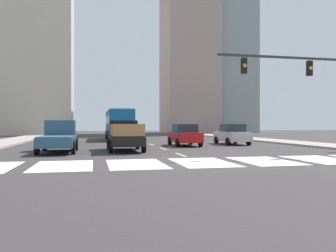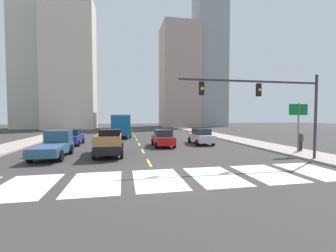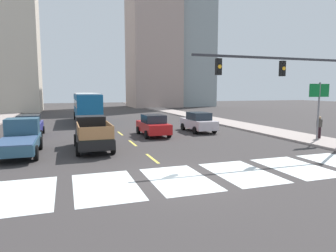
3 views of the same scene
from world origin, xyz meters
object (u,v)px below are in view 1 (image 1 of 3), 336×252
object	(u,v)px
pickup_dark	(59,137)
sedan_far	(64,135)
sedan_near_right	(232,134)
pickup_stakebed	(124,136)
city_bus	(119,122)
sedan_near_left	(185,135)
traffic_signal_gantry	(328,80)

from	to	relation	value
pickup_dark	sedan_far	distance (m)	7.09
pickup_dark	sedan_near_right	xyz separation A→B (m)	(13.62, 5.26, -0.06)
sedan_far	sedan_near_right	distance (m)	13.98
pickup_dark	sedan_near_right	bearing A→B (deg)	24.52
pickup_stakebed	city_bus	distance (m)	16.51
pickup_stakebed	sedan_far	world-z (taller)	pickup_stakebed
pickup_dark	sedan_near_right	world-z (taller)	pickup_dark
pickup_stakebed	city_bus	xyz separation A→B (m)	(0.77, 16.46, 1.02)
sedan_near_left	pickup_stakebed	bearing A→B (deg)	-142.51
sedan_far	traffic_signal_gantry	xyz separation A→B (m)	(15.42, -12.09, 3.38)
sedan_near_left	sedan_near_right	distance (m)	4.59
pickup_dark	city_bus	distance (m)	17.48
sedan_near_right	traffic_signal_gantry	distance (m)	10.92
traffic_signal_gantry	city_bus	bearing A→B (deg)	115.41
sedan_far	pickup_stakebed	bearing A→B (deg)	-56.00
pickup_stakebed	sedan_near_left	xyz separation A→B (m)	(5.09, 3.89, -0.08)
pickup_stakebed	city_bus	bearing A→B (deg)	84.85
pickup_stakebed	sedan_near_right	distance (m)	10.76
sedan_near_left	sedan_near_right	size ratio (longest dim) A/B	1.00
pickup_dark	sedan_far	size ratio (longest dim) A/B	1.18
pickup_dark	sedan_far	world-z (taller)	pickup_dark
city_bus	sedan_far	xyz separation A→B (m)	(-5.08, -9.67, -1.09)
sedan_far	traffic_signal_gantry	size ratio (longest dim) A/B	0.44
sedan_far	sedan_near_left	xyz separation A→B (m)	(9.40, -2.90, 0.00)
city_bus	sedan_far	bearing A→B (deg)	-116.01
pickup_dark	traffic_signal_gantry	xyz separation A→B (m)	(15.18, -5.00, 3.32)
pickup_stakebed	pickup_dark	world-z (taller)	same
pickup_stakebed	traffic_signal_gantry	world-z (taller)	traffic_signal_gantry
sedan_near_left	sedan_far	bearing A→B (deg)	162.94
sedan_near_right	sedan_far	bearing A→B (deg)	169.66
sedan_near_right	pickup_dark	bearing A→B (deg)	-161.71
sedan_far	traffic_signal_gantry	bearing A→B (deg)	-36.53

